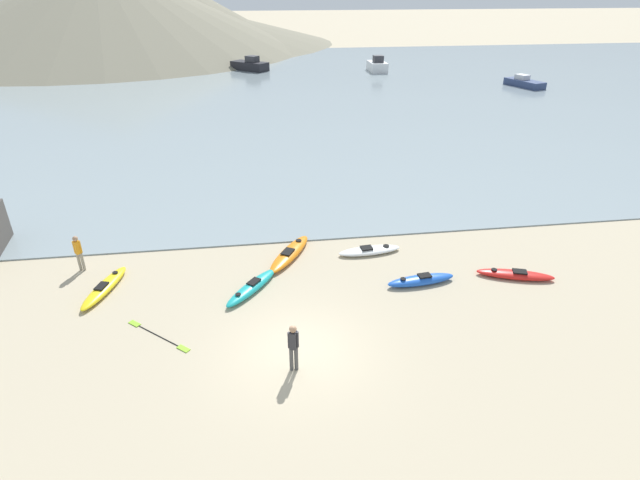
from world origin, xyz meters
name	(u,v)px	position (x,y,z in m)	size (l,w,h in m)	color
ground_plane	(298,351)	(0.00, 0.00, 0.00)	(400.00, 400.00, 0.00)	tan
bay_water	(257,90)	(0.00, 42.29, 0.03)	(160.00, 70.00, 0.06)	gray
far_hill_midright	(102,5)	(-22.75, 78.47, 6.88)	(62.65, 62.65, 13.75)	gray
far_hill_right	(155,20)	(-16.65, 88.49, 3.93)	(63.79, 63.79, 7.85)	gray
kayak_on_sand_0	(290,253)	(0.26, 6.02, 0.16)	(2.31, 3.31, 0.36)	orange
kayak_on_sand_1	(369,250)	(3.63, 5.85, 0.13)	(2.75, 1.00, 0.30)	white
kayak_on_sand_2	(515,275)	(8.78, 3.14, 0.14)	(2.97, 1.53, 0.32)	red
kayak_on_sand_3	(104,287)	(-6.77, 4.41, 0.15)	(1.43, 3.06, 0.33)	yellow
kayak_on_sand_4	(421,280)	(5.02, 3.23, 0.16)	(2.73, 0.91, 0.37)	blue
kayak_on_sand_5	(252,287)	(-1.35, 3.66, 0.15)	(2.24, 2.68, 0.34)	teal
person_near_foreground	(293,345)	(-0.20, -0.79, 0.92)	(0.32, 0.27, 1.60)	#4C4C4C
person_near_waterline	(78,251)	(-8.00, 6.09, 0.87)	(0.31, 0.27, 1.52)	gray
moored_boat_0	(377,66)	(15.34, 51.86, 0.75)	(2.04, 3.71, 1.96)	white
moored_boat_3	(524,83)	(28.61, 39.73, 0.48)	(2.99, 4.75, 1.20)	navy
moored_boat_4	(250,65)	(-0.50, 55.01, 0.69)	(4.95, 4.71, 1.79)	black
loose_paddle	(158,336)	(-4.43, 1.39, 0.01)	(2.20, 1.98, 0.03)	black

